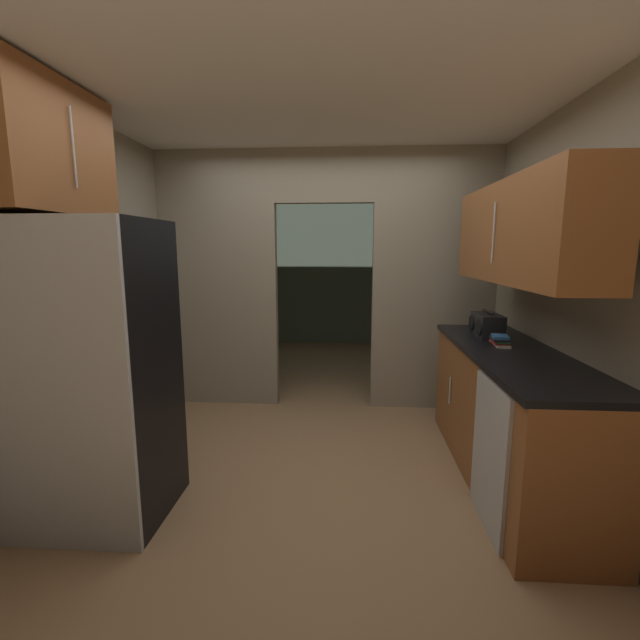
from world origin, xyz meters
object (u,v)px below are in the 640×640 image
refrigerator (90,373)px  dishwasher (489,456)px  book_stack (500,341)px  paint_can (79,512)px  boombox (487,325)px

refrigerator → dishwasher: bearing=0.7°
dishwasher → book_stack: (0.26, 0.69, 0.54)m
dishwasher → book_stack: size_ratio=5.15×
dishwasher → paint_can: dishwasher is taller
dishwasher → paint_can: (-2.40, -0.18, -0.34)m
refrigerator → dishwasher: refrigerator is taller
dishwasher → boombox: size_ratio=2.48×
refrigerator → boombox: (2.62, 1.08, 0.13)m
dishwasher → paint_can: 2.43m
refrigerator → paint_can: (-0.04, -0.15, -0.80)m
refrigerator → dishwasher: 2.40m
boombox → book_stack: bearing=-91.5°
boombox → book_stack: 0.36m
book_stack → paint_can: book_stack is taller
dishwasher → paint_can: bearing=-175.6°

